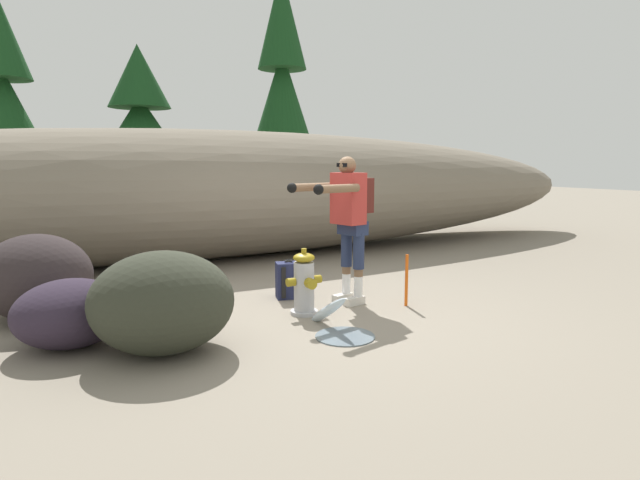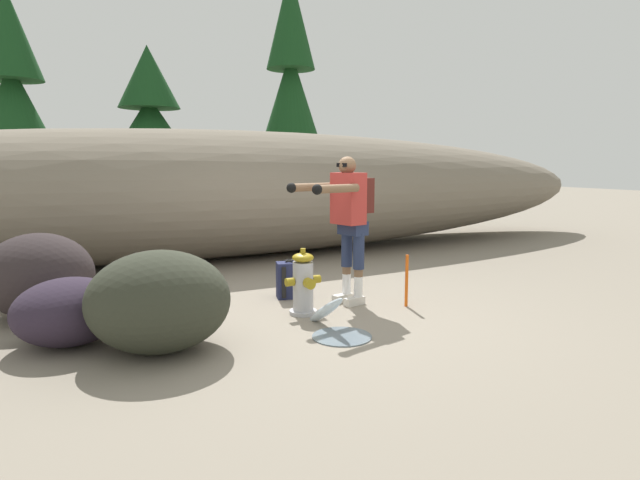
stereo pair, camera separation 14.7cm
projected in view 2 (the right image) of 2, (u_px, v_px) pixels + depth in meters
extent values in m
cube|color=gray|center=(320.00, 311.00, 5.88)|extent=(56.00, 56.00, 0.04)
ellipsoid|color=#756B5B|center=(220.00, 194.00, 9.12)|extent=(16.91, 3.20, 2.19)
cylinder|color=#B2B2B7|center=(303.00, 312.00, 5.71)|extent=(0.30, 0.30, 0.04)
cylinder|color=#B2B2B7|center=(303.00, 286.00, 5.66)|extent=(0.22, 0.22, 0.53)
ellipsoid|color=#9E8419|center=(303.00, 258.00, 5.62)|extent=(0.23, 0.23, 0.10)
cylinder|color=#9E8419|center=(303.00, 251.00, 5.61)|extent=(0.06, 0.06, 0.05)
cylinder|color=#9E8419|center=(290.00, 282.00, 5.58)|extent=(0.09, 0.09, 0.09)
cylinder|color=#9E8419|center=(316.00, 279.00, 5.72)|extent=(0.09, 0.09, 0.09)
cylinder|color=#9E8419|center=(309.00, 284.00, 5.52)|extent=(0.11, 0.09, 0.11)
ellipsoid|color=silver|center=(325.00, 311.00, 5.23)|extent=(0.10, 0.75, 0.50)
cylinder|color=slate|center=(342.00, 336.00, 4.94)|extent=(0.57, 0.57, 0.01)
cube|color=beige|center=(354.00, 301.00, 6.05)|extent=(0.28, 0.16, 0.09)
cylinder|color=white|center=(358.00, 287.00, 6.06)|extent=(0.10, 0.10, 0.24)
cylinder|color=brown|center=(358.00, 273.00, 6.04)|extent=(0.10, 0.10, 0.09)
cylinder|color=#232D4C|center=(359.00, 251.00, 6.00)|extent=(0.13, 0.13, 0.42)
cube|color=beige|center=(343.00, 298.00, 6.20)|extent=(0.28, 0.16, 0.09)
cylinder|color=white|center=(347.00, 283.00, 6.22)|extent=(0.10, 0.10, 0.24)
cylinder|color=brown|center=(347.00, 270.00, 6.19)|extent=(0.10, 0.10, 0.09)
cylinder|color=#232D4C|center=(347.00, 249.00, 6.16)|extent=(0.13, 0.13, 0.42)
cube|color=#232D4C|center=(353.00, 228.00, 6.04)|extent=(0.27, 0.36, 0.16)
cube|color=#B2332D|center=(348.00, 198.00, 5.94)|extent=(0.31, 0.40, 0.58)
cube|color=#511E19|center=(361.00, 195.00, 6.07)|extent=(0.22, 0.31, 0.40)
sphere|color=brown|center=(347.00, 165.00, 5.88)|extent=(0.20, 0.20, 0.20)
cube|color=black|center=(342.00, 165.00, 5.82)|extent=(0.05, 0.15, 0.04)
cylinder|color=brown|center=(337.00, 189.00, 5.52)|extent=(0.59, 0.22, 0.09)
sphere|color=black|center=(317.00, 189.00, 5.35)|extent=(0.11, 0.11, 0.11)
cylinder|color=brown|center=(311.00, 187.00, 5.86)|extent=(0.59, 0.22, 0.09)
sphere|color=black|center=(291.00, 188.00, 5.69)|extent=(0.11, 0.11, 0.11)
cube|color=#23284C|center=(289.00, 280.00, 6.35)|extent=(0.34, 0.27, 0.44)
cube|color=#23284C|center=(288.00, 283.00, 6.49)|extent=(0.22, 0.11, 0.20)
torus|color=black|center=(289.00, 261.00, 6.31)|extent=(0.10, 0.10, 0.02)
cube|color=black|center=(284.00, 283.00, 6.22)|extent=(0.06, 0.04, 0.37)
cube|color=black|center=(298.00, 282.00, 6.26)|extent=(0.06, 0.04, 0.37)
ellipsoid|color=#2E2627|center=(39.00, 275.00, 5.55)|extent=(1.32, 1.34, 0.90)
ellipsoid|color=#2B2130|center=(70.00, 311.00, 4.72)|extent=(1.09, 1.04, 0.61)
ellipsoid|color=#2F3226|center=(159.00, 301.00, 4.53)|extent=(1.42, 1.32, 0.89)
cylinder|color=#47331E|center=(21.00, 198.00, 13.97)|extent=(0.29, 0.29, 1.36)
cone|color=#143D19|center=(15.00, 118.00, 13.66)|extent=(2.42, 2.42, 2.86)
cone|color=#143D19|center=(7.00, 32.00, 13.35)|extent=(1.57, 1.57, 2.38)
cylinder|color=#47331E|center=(153.00, 194.00, 15.59)|extent=(0.32, 0.32, 1.42)
cone|color=#143D19|center=(151.00, 133.00, 15.33)|extent=(2.71, 2.71, 2.13)
cone|color=#143D19|center=(148.00, 77.00, 15.10)|extent=(1.76, 1.76, 1.78)
cylinder|color=#47331E|center=(292.00, 191.00, 16.44)|extent=(0.27, 0.27, 1.50)
cone|color=#143D19|center=(291.00, 109.00, 16.07)|extent=(2.27, 2.27, 3.52)
cone|color=#143D19|center=(290.00, 19.00, 15.68)|extent=(1.48, 1.48, 2.93)
cylinder|color=#E55914|center=(407.00, 281.00, 5.96)|extent=(0.04, 0.04, 0.60)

